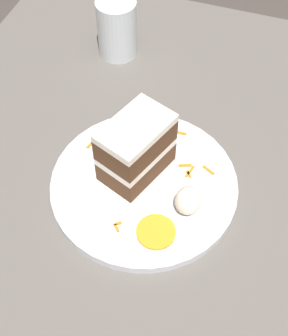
{
  "coord_description": "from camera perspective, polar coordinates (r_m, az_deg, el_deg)",
  "views": [
    {
      "loc": [
        -0.44,
        -0.09,
        0.66
      ],
      "look_at": [
        -0.04,
        0.05,
        0.09
      ],
      "focal_mm": 50.0,
      "sensor_mm": 36.0,
      "label": 1
    }
  ],
  "objects": [
    {
      "name": "carrot_shreds_scatter",
      "position": [
        0.76,
        2.48,
        0.22
      ],
      "size": [
        0.22,
        0.22,
        0.0
      ],
      "color": "orange",
      "rests_on": "plate"
    },
    {
      "name": "orange_garnish",
      "position": [
        0.69,
        1.4,
        -7.77
      ],
      "size": [
        0.06,
        0.06,
        0.01
      ],
      "primitive_type": "cylinder",
      "color": "orange",
      "rests_on": "plate"
    },
    {
      "name": "dining_table",
      "position": [
        0.79,
        4.19,
        -1.65
      ],
      "size": [
        0.96,
        0.96,
        0.04
      ],
      "primitive_type": "cube",
      "color": "#56514C",
      "rests_on": "ground"
    },
    {
      "name": "cake_slice",
      "position": [
        0.71,
        -0.98,
        2.42
      ],
      "size": [
        0.13,
        0.11,
        0.11
      ],
      "rotation": [
        0.0,
        0.0,
        1.21
      ],
      "color": "#4C2D19",
      "rests_on": "plate"
    },
    {
      "name": "cream_dollop",
      "position": [
        0.7,
        5.43,
        -3.95
      ],
      "size": [
        0.04,
        0.04,
        0.04
      ],
      "primitive_type": "ellipsoid",
      "color": "silver",
      "rests_on": "plate"
    },
    {
      "name": "ground_plane",
      "position": [
        0.8,
        4.11,
        -2.4
      ],
      "size": [
        6.0,
        6.0,
        0.0
      ],
      "primitive_type": "plane",
      "color": "#38332D",
      "rests_on": "ground"
    },
    {
      "name": "drinking_glass",
      "position": [
        0.95,
        -3.28,
        16.27
      ],
      "size": [
        0.08,
        0.08,
        0.12
      ],
      "color": "silver",
      "rests_on": "dining_table"
    },
    {
      "name": "plate",
      "position": [
        0.75,
        0.0,
        -2.06
      ],
      "size": [
        0.3,
        0.3,
        0.02
      ],
      "primitive_type": "cylinder",
      "color": "silver",
      "rests_on": "dining_table"
    }
  ]
}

